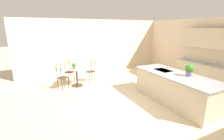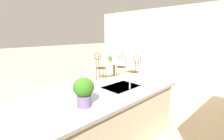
# 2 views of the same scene
# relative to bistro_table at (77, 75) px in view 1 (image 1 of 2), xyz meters

# --- Properties ---
(ground_plane) EXTENTS (40.00, 40.00, 0.00)m
(ground_plane) POSITION_rel_bistro_table_xyz_m (2.50, 1.53, -0.45)
(ground_plane) COLOR beige
(wall_back) EXTENTS (9.00, 0.12, 2.70)m
(wall_back) POSITION_rel_bistro_table_xyz_m (2.50, 5.19, 0.90)
(wall_back) COLOR beige
(wall_back) RESTS_ON ground
(wall_left_window) EXTENTS (0.12, 7.80, 2.70)m
(wall_left_window) POSITION_rel_bistro_table_xyz_m (-1.76, 1.53, 0.90)
(wall_left_window) COLOR beige
(wall_left_window) RESTS_ON ground
(kitchen_island) EXTENTS (2.80, 1.06, 0.92)m
(kitchen_island) POSITION_rel_bistro_table_xyz_m (2.80, 2.38, 0.02)
(kitchen_island) COLOR beige
(kitchen_island) RESTS_ON ground
(back_counter_run) EXTENTS (2.44, 0.64, 1.52)m
(back_counter_run) POSITION_rel_bistro_table_xyz_m (2.10, 4.73, 0.05)
(back_counter_run) COLOR beige
(back_counter_run) RESTS_ON ground
(upper_cabinet_run) EXTENTS (2.40, 0.36, 0.76)m
(upper_cabinet_run) POSITION_rel_bistro_table_xyz_m (2.10, 4.71, 1.45)
(upper_cabinet_run) COLOR beige
(upper_cabinet_run) RESTS_ON back_counter_run
(bistro_table) EXTENTS (0.80, 0.80, 0.74)m
(bistro_table) POSITION_rel_bistro_table_xyz_m (0.00, 0.00, 0.00)
(bistro_table) COLOR #3D2D1E
(bistro_table) RESTS_ON ground
(chair_near_window) EXTENTS (0.51, 0.52, 1.04)m
(chair_near_window) POSITION_rel_bistro_table_xyz_m (0.15, -0.62, 0.13)
(chair_near_window) COLOR #3D2D1E
(chair_near_window) RESTS_ON ground
(chair_by_island) EXTENTS (0.46, 0.52, 1.04)m
(chair_by_island) POSITION_rel_bistro_table_xyz_m (-0.27, 0.71, 0.13)
(chair_by_island) COLOR #3D2D1E
(chair_by_island) RESTS_ON ground
(chair_toward_desk) EXTENTS (0.52, 0.49, 1.04)m
(chair_toward_desk) POSITION_rel_bistro_table_xyz_m (-0.62, -0.20, 0.13)
(chair_toward_desk) COLOR #3D2D1E
(chair_toward_desk) RESTS_ON ground
(sink_faucet) EXTENTS (0.02, 0.02, 0.22)m
(sink_faucet) POSITION_rel_bistro_table_xyz_m (2.25, 2.56, 0.58)
(sink_faucet) COLOR #B2B5BA
(sink_faucet) RESTS_ON kitchen_island
(potted_plant_on_table) EXTENTS (0.17, 0.17, 0.24)m
(potted_plant_on_table) POSITION_rel_bistro_table_xyz_m (0.09, -0.11, 0.43)
(potted_plant_on_table) COLOR #9E603D
(potted_plant_on_table) RESTS_ON bistro_table
(potted_plant_counter_near) EXTENTS (0.24, 0.24, 0.35)m
(potted_plant_counter_near) POSITION_rel_bistro_table_xyz_m (3.10, 2.55, 0.67)
(potted_plant_counter_near) COLOR #7A669E
(potted_plant_counter_near) RESTS_ON kitchen_island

